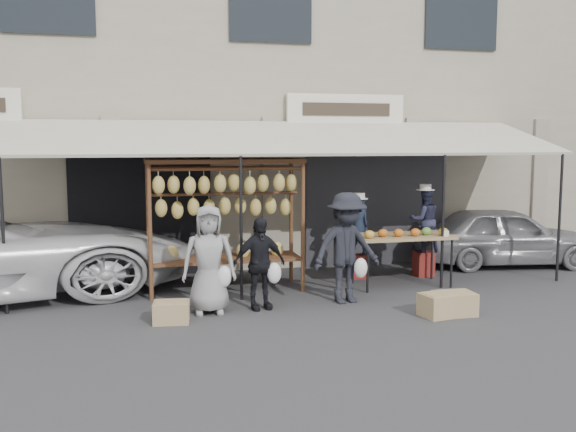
# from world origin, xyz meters

# --- Properties ---
(ground_plane) EXTENTS (90.00, 90.00, 0.00)m
(ground_plane) POSITION_xyz_m (0.00, 0.00, 0.00)
(ground_plane) COLOR #2D2D30
(shophouse) EXTENTS (24.00, 6.15, 7.30)m
(shophouse) POSITION_xyz_m (-0.00, 6.50, 3.65)
(shophouse) COLOR #A09781
(shophouse) RESTS_ON ground_plane
(awning) EXTENTS (10.00, 2.35, 2.92)m
(awning) POSITION_xyz_m (0.01, 2.28, 2.57)
(awning) COLOR #BAB59E
(awning) RESTS_ON ground_plane
(banana_rack) EXTENTS (2.60, 0.90, 2.24)m
(banana_rack) POSITION_xyz_m (-1.15, 1.80, 1.57)
(banana_rack) COLOR #4B2C17
(banana_rack) RESTS_ON ground_plane
(produce_table) EXTENTS (1.70, 0.90, 1.04)m
(produce_table) POSITION_xyz_m (1.90, 1.45, 0.87)
(produce_table) COLOR tan
(produce_table) RESTS_ON ground_plane
(vendor_left) EXTENTS (0.39, 0.26, 1.08)m
(vendor_left) POSITION_xyz_m (1.38, 2.28, 0.97)
(vendor_left) COLOR #182033
(vendor_left) RESTS_ON stool_left
(vendor_right) EXTENTS (0.61, 0.49, 1.20)m
(vendor_right) POSITION_xyz_m (2.65, 2.15, 1.06)
(vendor_right) COLOR #272944
(vendor_right) RESTS_ON stool_right
(customer_left) EXTENTS (0.82, 0.56, 1.60)m
(customer_left) POSITION_xyz_m (-1.60, 0.48, 0.80)
(customer_left) COLOR gray
(customer_left) RESTS_ON ground_plane
(customer_mid) EXTENTS (0.86, 0.47, 1.40)m
(customer_mid) POSITION_xyz_m (-0.84, 0.53, 0.70)
(customer_mid) COLOR black
(customer_mid) RESTS_ON ground_plane
(customer_right) EXTENTS (1.21, 0.81, 1.74)m
(customer_right) POSITION_xyz_m (0.57, 0.59, 0.87)
(customer_right) COLOR black
(customer_right) RESTS_ON ground_plane
(stool_left) EXTENTS (0.39, 0.39, 0.43)m
(stool_left) POSITION_xyz_m (1.38, 2.28, 0.22)
(stool_left) COLOR maroon
(stool_left) RESTS_ON ground_plane
(stool_right) EXTENTS (0.40, 0.40, 0.46)m
(stool_right) POSITION_xyz_m (2.65, 2.15, 0.23)
(stool_right) COLOR maroon
(stool_right) RESTS_ON ground_plane
(crate_near_a) EXTENTS (0.62, 0.51, 0.33)m
(crate_near_a) POSITION_xyz_m (1.64, -0.50, 0.17)
(crate_near_a) COLOR tan
(crate_near_a) RESTS_ON ground_plane
(crate_near_b) EXTENTS (0.57, 0.43, 0.33)m
(crate_near_b) POSITION_xyz_m (1.87, -0.49, 0.17)
(crate_near_b) COLOR tan
(crate_near_b) RESTS_ON ground_plane
(crate_far) EXTENTS (0.54, 0.44, 0.30)m
(crate_far) POSITION_xyz_m (-2.18, 0.10, 0.15)
(crate_far) COLOR tan
(crate_far) RESTS_ON ground_plane
(sedan) EXTENTS (3.77, 2.00, 1.22)m
(sedan) POSITION_xyz_m (4.69, 2.68, 0.61)
(sedan) COLOR gray
(sedan) RESTS_ON ground_plane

